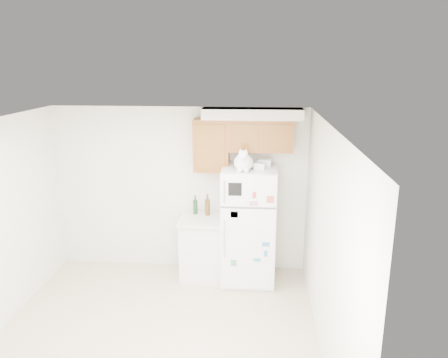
# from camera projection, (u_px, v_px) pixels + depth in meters

# --- Properties ---
(ground_plane) EXTENTS (3.80, 4.00, 0.01)m
(ground_plane) POSITION_uv_depth(u_px,v_px,m) (153.00, 343.00, 5.03)
(ground_plane) COLOR #C3B296
(room_shell) EXTENTS (3.84, 4.04, 2.52)m
(room_shell) POSITION_uv_depth(u_px,v_px,m) (163.00, 198.00, 4.82)
(room_shell) COLOR silver
(room_shell) RESTS_ON ground_plane
(refrigerator) EXTENTS (0.76, 0.78, 1.70)m
(refrigerator) POSITION_uv_depth(u_px,v_px,m) (249.00, 225.00, 6.27)
(refrigerator) COLOR white
(refrigerator) RESTS_ON ground_plane
(base_counter) EXTENTS (0.64, 0.64, 0.92)m
(base_counter) POSITION_uv_depth(u_px,v_px,m) (202.00, 247.00, 6.50)
(base_counter) COLOR white
(base_counter) RESTS_ON ground_plane
(cat) EXTENTS (0.32, 0.47, 0.33)m
(cat) POSITION_uv_depth(u_px,v_px,m) (244.00, 162.00, 5.87)
(cat) COLOR white
(cat) RESTS_ON refrigerator
(storage_box_back) EXTENTS (0.20, 0.16, 0.10)m
(storage_box_back) POSITION_uv_depth(u_px,v_px,m) (265.00, 163.00, 6.14)
(storage_box_back) COLOR white
(storage_box_back) RESTS_ON refrigerator
(storage_box_front) EXTENTS (0.18, 0.15, 0.09)m
(storage_box_front) POSITION_uv_depth(u_px,v_px,m) (260.00, 166.00, 5.96)
(storage_box_front) COLOR white
(storage_box_front) RESTS_ON refrigerator
(bottle_green) EXTENTS (0.07, 0.07, 0.29)m
(bottle_green) POSITION_uv_depth(u_px,v_px,m) (195.00, 205.00, 6.51)
(bottle_green) COLOR #19381E
(bottle_green) RESTS_ON base_counter
(bottle_amber) EXTENTS (0.08, 0.08, 0.32)m
(bottle_amber) POSITION_uv_depth(u_px,v_px,m) (207.00, 205.00, 6.45)
(bottle_amber) COLOR #593814
(bottle_amber) RESTS_ON base_counter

